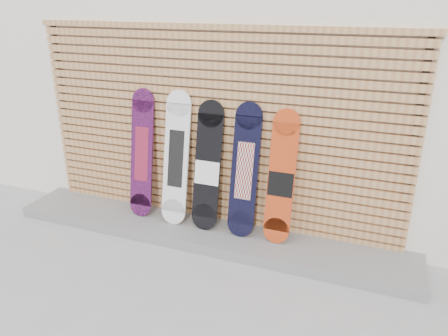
{
  "coord_description": "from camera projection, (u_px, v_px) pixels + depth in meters",
  "views": [
    {
      "loc": [
        1.61,
        -3.27,
        2.55
      ],
      "look_at": [
        0.06,
        0.75,
        0.85
      ],
      "focal_mm": 35.0,
      "sensor_mm": 36.0,
      "label": 1
    }
  ],
  "objects": [
    {
      "name": "ground",
      "position": [
        191.0,
        273.0,
        4.31
      ],
      "size": [
        80.0,
        80.0,
        0.0
      ],
      "primitive_type": "plane",
      "color": "#9C9C9F",
      "rests_on": "ground"
    },
    {
      "name": "snowboard_0",
      "position": [
        142.0,
        154.0,
        5.02
      ],
      "size": [
        0.28,
        0.29,
        1.48
      ],
      "color": "black",
      "rests_on": "concrete_step"
    },
    {
      "name": "slat_wall",
      "position": [
        214.0,
        128.0,
        4.76
      ],
      "size": [
        4.26,
        0.08,
        2.29
      ],
      "color": "#B67D4C",
      "rests_on": "ground"
    },
    {
      "name": "snowboard_1",
      "position": [
        176.0,
        159.0,
        4.85
      ],
      "size": [
        0.3,
        0.32,
        1.5
      ],
      "color": "white",
      "rests_on": "concrete_step"
    },
    {
      "name": "snowboard_3",
      "position": [
        245.0,
        171.0,
        4.6
      ],
      "size": [
        0.29,
        0.31,
        1.43
      ],
      "color": "black",
      "rests_on": "concrete_step"
    },
    {
      "name": "snowboard_2",
      "position": [
        208.0,
        167.0,
        4.74
      ],
      "size": [
        0.3,
        0.31,
        1.42
      ],
      "color": "black",
      "rests_on": "concrete_step"
    },
    {
      "name": "building",
      "position": [
        318.0,
        50.0,
        6.52
      ],
      "size": [
        12.0,
        5.0,
        3.6
      ],
      "primitive_type": "cube",
      "color": "white",
      "rests_on": "ground"
    },
    {
      "name": "concrete_step",
      "position": [
        205.0,
        233.0,
        4.93
      ],
      "size": [
        4.6,
        0.7,
        0.12
      ],
      "primitive_type": "cube",
      "color": "slate",
      "rests_on": "ground"
    },
    {
      "name": "snowboard_4",
      "position": [
        281.0,
        179.0,
        4.48
      ],
      "size": [
        0.28,
        0.3,
        1.39
      ],
      "color": "#C23B14",
      "rests_on": "concrete_step"
    }
  ]
}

